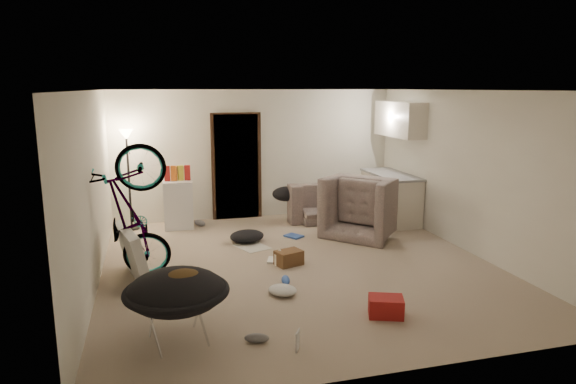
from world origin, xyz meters
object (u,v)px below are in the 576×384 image
object	(u,v)px
mini_fridge	(178,204)
drink_case_b	(386,307)
sofa	(333,204)
drink_case_a	(289,258)
juicer	(280,258)
bicycle	(132,244)
armchair	(367,212)
kitchen_counter	(390,198)
tv_box	(133,254)
saucer_chair	(177,300)
floor_lamp	(128,158)

from	to	relation	value
mini_fridge	drink_case_b	world-z (taller)	mini_fridge
sofa	drink_case_a	size ratio (longest dim) A/B	5.14
juicer	bicycle	bearing A→B (deg)	-178.35
armchair	mini_fridge	bearing A→B (deg)	24.97
armchair	bicycle	world-z (taller)	bicycle
kitchen_counter	juicer	size ratio (longest dim) A/B	6.22
tv_box	drink_case_b	size ratio (longest dim) A/B	2.82
armchair	saucer_chair	xyz separation A→B (m)	(-3.46, -3.18, 0.06)
sofa	juicer	world-z (taller)	sofa
kitchen_counter	drink_case_a	xyz separation A→B (m)	(-2.57, -1.96, -0.33)
drink_case_b	tv_box	bearing A→B (deg)	166.08
bicycle	drink_case_a	world-z (taller)	bicycle
floor_lamp	armchair	world-z (taller)	floor_lamp
sofa	juicer	size ratio (longest dim) A/B	7.90
sofa	bicycle	size ratio (longest dim) A/B	1.01
floor_lamp	bicycle	bearing A→B (deg)	-87.82
saucer_chair	tv_box	xyz separation A→B (m)	(-0.47, 1.92, -0.09)
kitchen_counter	drink_case_a	bearing A→B (deg)	-142.65
bicycle	drink_case_b	world-z (taller)	bicycle
sofa	mini_fridge	xyz separation A→B (m)	(-2.99, 0.10, 0.16)
kitchen_counter	tv_box	distance (m)	5.13
floor_lamp	kitchen_counter	bearing A→B (deg)	-7.66
armchair	juicer	size ratio (longest dim) A/B	4.93
sofa	drink_case_b	distance (m)	4.45
kitchen_counter	drink_case_a	world-z (taller)	kitchen_counter
sofa	juicer	distance (m)	2.92
saucer_chair	drink_case_a	world-z (taller)	saucer_chair
kitchen_counter	sofa	world-z (taller)	kitchen_counter
floor_lamp	saucer_chair	xyz separation A→B (m)	(0.57, -4.55, -0.86)
floor_lamp	sofa	xyz separation A→B (m)	(3.83, -0.20, -1.03)
sofa	floor_lamp	bearing A→B (deg)	-2.64
sofa	tv_box	distance (m)	4.45
juicer	floor_lamp	bearing A→B (deg)	129.76
sofa	armchair	xyz separation A→B (m)	(0.21, -1.16, 0.11)
kitchen_counter	mini_fridge	distance (m)	4.03
saucer_chair	mini_fridge	bearing A→B (deg)	86.60
floor_lamp	drink_case_a	distance (m)	3.66
drink_case_b	juicer	world-z (taller)	juicer
bicycle	drink_case_a	distance (m)	2.20
armchair	saucer_chair	size ratio (longest dim) A/B	1.12
juicer	drink_case_b	bearing A→B (deg)	-69.56
sofa	drink_case_b	xyz separation A→B (m)	(-0.95, -4.34, -0.17)
drink_case_a	saucer_chair	bearing A→B (deg)	-149.56
drink_case_a	drink_case_b	distance (m)	2.03
sofa	drink_case_b	world-z (taller)	sofa
kitchen_counter	mini_fridge	bearing A→B (deg)	172.15
drink_case_b	juicer	distance (m)	2.10
armchair	tv_box	world-z (taller)	armchair
kitchen_counter	armchair	bearing A→B (deg)	-138.09
floor_lamp	juicer	bearing A→B (deg)	-50.24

